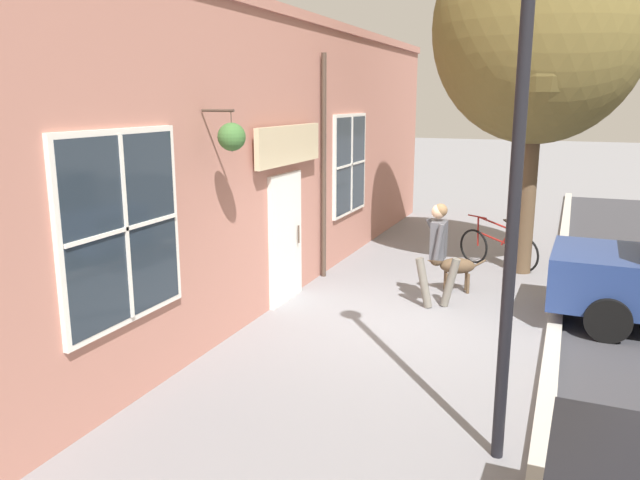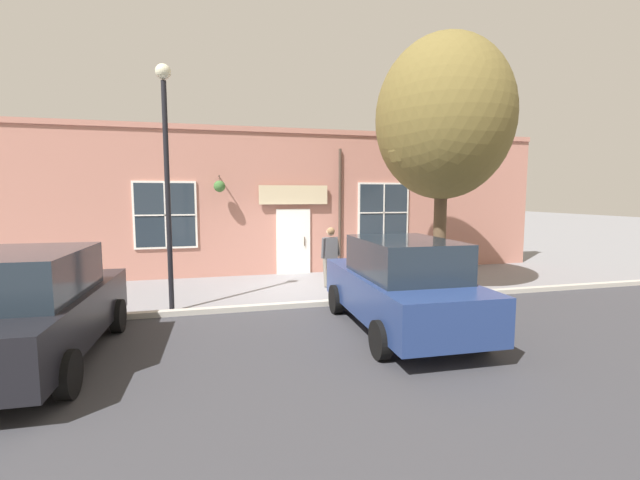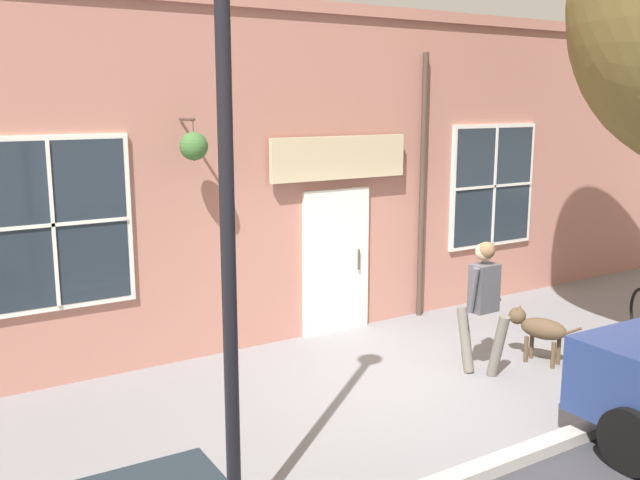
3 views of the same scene
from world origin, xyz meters
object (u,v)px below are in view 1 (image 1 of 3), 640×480
(dog_on_leash, at_px, (453,266))
(leaning_bicycle, at_px, (498,248))
(street_lamp, at_px, (523,80))
(pedestrian_walking, at_px, (438,246))
(street_tree_by_curb, at_px, (540,31))

(dog_on_leash, bearing_deg, leaning_bicycle, 75.54)
(dog_on_leash, xyz_separation_m, street_lamp, (1.32, -4.95, 2.93))
(pedestrian_walking, xyz_separation_m, street_lamp, (1.42, -4.03, 2.39))
(pedestrian_walking, xyz_separation_m, leaning_bicycle, (0.61, 2.92, -0.63))
(pedestrian_walking, bearing_deg, street_lamp, -70.67)
(dog_on_leash, xyz_separation_m, street_tree_by_curb, (1.02, 1.68, 3.94))
(pedestrian_walking, distance_m, street_lamp, 4.90)
(street_tree_by_curb, height_order, leaning_bicycle, street_tree_by_curb)
(dog_on_leash, relative_size, street_tree_by_curb, 0.15)
(pedestrian_walking, bearing_deg, leaning_bicycle, 78.21)
(pedestrian_walking, height_order, street_lamp, street_lamp)
(pedestrian_walking, relative_size, street_tree_by_curb, 0.26)
(pedestrian_walking, relative_size, leaning_bicycle, 1.04)
(leaning_bicycle, height_order, street_lamp, street_lamp)
(pedestrian_walking, xyz_separation_m, dog_on_leash, (0.09, 0.92, -0.54))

